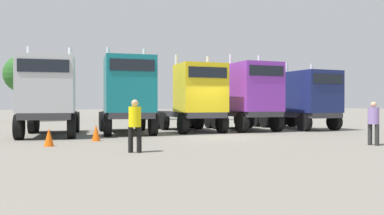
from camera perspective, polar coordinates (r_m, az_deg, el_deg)
name	(u,v)px	position (r m, az deg, el deg)	size (l,w,h in m)	color
ground	(219,137)	(18.76, 3.88, -4.25)	(200.00, 200.00, 0.00)	slate
semi_truck_silver	(48,96)	(19.69, -20.14, 1.54)	(3.37, 6.48, 4.32)	#333338
semi_truck_teal	(128,95)	(20.39, -9.30, 1.81)	(3.20, 6.46, 4.51)	#333338
semi_truck_yellow	(196,98)	(21.62, 0.57, 1.44)	(2.80, 6.03, 4.29)	#333338
semi_truck_purple	(251,96)	(22.85, 8.54, 1.63)	(2.66, 5.74, 4.47)	#333338
semi_truck_navy	(306,100)	(24.85, 16.28, 1.09)	(2.62, 6.37, 4.10)	#333338
visitor_in_hivis	(135,122)	(12.69, -8.31, -2.09)	(0.55, 0.55, 1.70)	black
visitor_with_camera	(373,120)	(16.28, 24.88, -1.68)	(0.47, 0.47, 1.65)	#2A2A2A
traffic_cone_near	(96,133)	(17.01, -13.78, -3.56)	(0.36, 0.36, 0.71)	#F2590C
traffic_cone_mid	(49,137)	(15.38, -20.08, -4.07)	(0.36, 0.36, 0.67)	#F2590C
oak_far_left	(23,74)	(38.58, -23.40, 4.47)	(3.34, 3.34, 5.95)	#4C3823
oak_far_centre	(137,75)	(39.51, -8.06, 4.74)	(3.96, 3.96, 6.48)	#4C3823
oak_far_right	(199,82)	(38.60, 1.01, 3.79)	(3.43, 3.43, 5.50)	#4C3823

